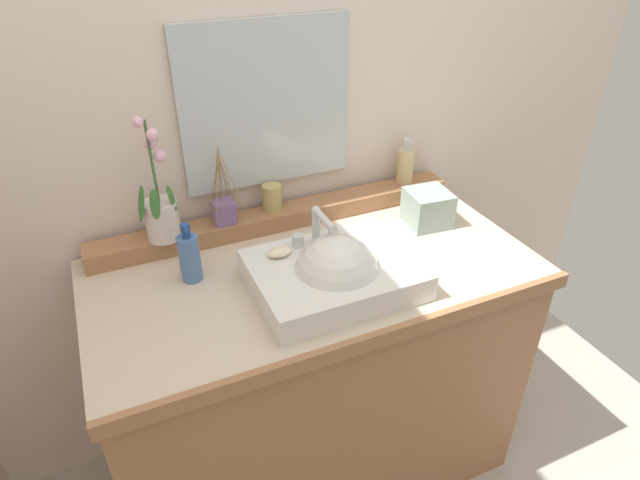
# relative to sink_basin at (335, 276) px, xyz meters

# --- Properties ---
(floor) EXTENTS (2.86, 3.82, 0.10)m
(floor) POSITION_rel_sink_basin_xyz_m (-0.01, 0.11, -0.96)
(floor) COLOR #B5AFA4
(floor) RESTS_ON ground
(wall_back) EXTENTS (2.86, 0.20, 2.77)m
(wall_back) POSITION_rel_sink_basin_xyz_m (-0.01, 0.54, 0.47)
(wall_back) COLOR beige
(wall_back) RESTS_ON ground
(vanity_cabinet) EXTENTS (1.27, 0.66, 0.88)m
(vanity_cabinet) POSITION_rel_sink_basin_xyz_m (-0.01, 0.11, -0.47)
(vanity_cabinet) COLOR #A26D47
(vanity_cabinet) RESTS_ON ground
(back_ledge) EXTENTS (1.20, 0.09, 0.06)m
(back_ledge) POSITION_rel_sink_basin_xyz_m (-0.01, 0.38, -0.01)
(back_ledge) COLOR #A26D47
(back_ledge) RESTS_ON vanity_cabinet
(sink_basin) EXTENTS (0.43, 0.34, 0.27)m
(sink_basin) POSITION_rel_sink_basin_xyz_m (0.00, 0.00, 0.00)
(sink_basin) COLOR white
(sink_basin) RESTS_ON vanity_cabinet
(soap_bar) EXTENTS (0.07, 0.04, 0.02)m
(soap_bar) POSITION_rel_sink_basin_xyz_m (-0.12, 0.10, 0.05)
(soap_bar) COLOR beige
(soap_bar) RESTS_ON sink_basin
(potted_plant) EXTENTS (0.12, 0.11, 0.37)m
(potted_plant) POSITION_rel_sink_basin_xyz_m (-0.38, 0.36, 0.11)
(potted_plant) COLOR silver
(potted_plant) RESTS_ON back_ledge
(soap_dispenser) EXTENTS (0.06, 0.06, 0.16)m
(soap_dispenser) POSITION_rel_sink_basin_xyz_m (0.46, 0.39, 0.08)
(soap_dispenser) COLOR #D7BF88
(soap_dispenser) RESTS_ON back_ledge
(tumbler_cup) EXTENTS (0.06, 0.06, 0.09)m
(tumbler_cup) POSITION_rel_sink_basin_xyz_m (-0.04, 0.39, 0.06)
(tumbler_cup) COLOR tan
(tumbler_cup) RESTS_ON back_ledge
(reed_diffuser) EXTENTS (0.10, 0.09, 0.25)m
(reed_diffuser) POSITION_rel_sink_basin_xyz_m (-0.20, 0.37, 0.06)
(reed_diffuser) COLOR slate
(reed_diffuser) RESTS_ON back_ledge
(lotion_bottle) EXTENTS (0.06, 0.06, 0.17)m
(lotion_bottle) POSITION_rel_sink_basin_xyz_m (-0.34, 0.20, 0.03)
(lotion_bottle) COLOR #4B71A8
(lotion_bottle) RESTS_ON vanity_cabinet
(tissue_box) EXTENTS (0.14, 0.14, 0.11)m
(tissue_box) POSITION_rel_sink_basin_xyz_m (0.42, 0.19, 0.02)
(tissue_box) COLOR #8EA59D
(tissue_box) RESTS_ON vanity_cabinet
(mirror) EXTENTS (0.52, 0.02, 0.49)m
(mirror) POSITION_rel_sink_basin_xyz_m (-0.02, 0.43, 0.34)
(mirror) COLOR silver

